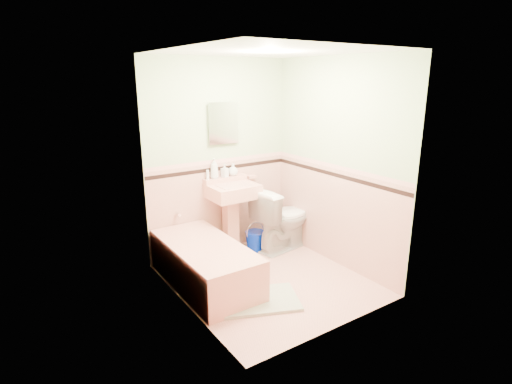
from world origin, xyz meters
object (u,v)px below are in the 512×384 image
soap_bottle_right (233,170)px  shoe (250,292)px  medicine_cabinet (223,123)px  soap_bottle_mid (225,170)px  toilet (283,218)px  soap_bottle_left (214,168)px  sink (233,220)px  bucket (255,241)px  bathtub (205,265)px

soap_bottle_right → shoe: (-0.55, -1.24, -1.03)m
medicine_cabinet → soap_bottle_mid: medicine_cabinet is taller
medicine_cabinet → toilet: 1.49m
soap_bottle_left → toilet: size_ratio=0.30×
sink → bucket: 0.46m
bathtub → soap_bottle_left: size_ratio=5.72×
sink → soap_bottle_mid: (-0.01, 0.18, 0.62)m
bathtub → toilet: (1.32, 0.31, 0.21)m
soap_bottle_right → soap_bottle_left: bearing=180.0°
soap_bottle_left → shoe: (-0.27, -1.24, -1.08)m
medicine_cabinet → soap_bottle_right: 0.62m
soap_bottle_right → bucket: 1.01m
medicine_cabinet → soap_bottle_mid: 0.60m
bucket → soap_bottle_right: bearing=127.5°
bucket → shoe: bucket is taller
soap_bottle_mid → shoe: (-0.43, -1.24, -1.03)m
soap_bottle_left → soap_bottle_mid: soap_bottle_left is taller
medicine_cabinet → shoe: 2.12m
medicine_cabinet → shoe: size_ratio=3.11×
bucket → soap_bottle_mid: bearing=141.9°
medicine_cabinet → toilet: size_ratio=0.55×
sink → bathtub: bearing=-142.1°
toilet → sink: bearing=62.3°
sink → bucket: bearing=-11.8°
bathtub → shoe: size_ratio=9.88×
bucket → shoe: (-0.74, -1.00, -0.07)m
toilet → bucket: toilet is taller
sink → soap_bottle_mid: 0.65m
soap_bottle_left → soap_bottle_mid: 0.16m
soap_bottle_right → toilet: (0.53, -0.40, -0.66)m
soap_bottle_right → shoe: soap_bottle_right is taller
bathtub → soap_bottle_right: bearing=41.7°
soap_bottle_left → soap_bottle_mid: (0.15, 0.00, -0.05)m
bucket → shoe: bearing=-126.4°
sink → bucket: size_ratio=3.59×
bathtub → medicine_cabinet: bearing=47.4°
sink → toilet: size_ratio=1.10×
soap_bottle_right → shoe: 1.71m
soap_bottle_right → toilet: soap_bottle_right is taller
bucket → medicine_cabinet: bearing=138.0°
soap_bottle_mid → bucket: soap_bottle_mid is taller
soap_bottle_mid → toilet: soap_bottle_mid is taller
medicine_cabinet → soap_bottle_right: size_ratio=2.90×
soap_bottle_left → bucket: soap_bottle_left is taller
medicine_cabinet → soap_bottle_mid: (-0.01, -0.03, -0.60)m
bathtub → medicine_cabinet: medicine_cabinet is taller
sink → medicine_cabinet: 1.24m
soap_bottle_mid → sink: bearing=-87.6°
bathtub → bucket: 1.09m
shoe → soap_bottle_right: bearing=89.9°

